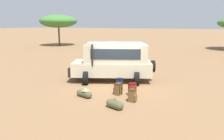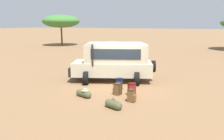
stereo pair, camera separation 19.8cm
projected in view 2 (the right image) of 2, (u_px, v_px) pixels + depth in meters
name	position (u px, v px, depth m)	size (l,w,h in m)	color
ground_plane	(120.00, 85.00, 12.97)	(320.00, 320.00, 0.00)	olive
safari_vehicle	(114.00, 61.00, 13.75)	(5.38, 3.82, 2.44)	beige
backpack_beside_front_wheel	(131.00, 96.00, 10.19)	(0.40, 0.34, 0.60)	brown
backpack_cluster_center	(119.00, 84.00, 12.08)	(0.34, 0.41, 0.64)	navy
backpack_near_rear_wheel	(118.00, 89.00, 11.21)	(0.44, 0.44, 0.61)	brown
backpack_outermost	(132.00, 90.00, 11.02)	(0.46, 0.46, 0.66)	maroon
duffel_bag_low_black_case	(84.00, 93.00, 10.88)	(0.95, 0.49, 0.45)	#4C5133
duffel_bag_soft_canvas	(114.00, 104.00, 9.40)	(0.87, 0.51, 0.47)	#4C5133
acacia_tree_far_left	(61.00, 21.00, 36.04)	(6.12, 6.04, 5.07)	brown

